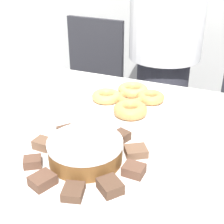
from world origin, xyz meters
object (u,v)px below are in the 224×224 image
Objects in this scene: napkin at (7,93)px; frosted_cake at (85,150)px; office_chair_left at (85,97)px; plate_cake at (86,161)px; person_standing at (165,48)px; plate_donuts at (131,102)px.

frosted_cake is at bearing -29.43° from napkin.
plate_cake is at bearing -56.73° from office_chair_left.
napkin is at bearing 150.57° from plate_cake.
person_standing is 9.46× the size of napkin.
office_chair_left is 5.61× the size of napkin.
frosted_cake reaches higher than plate_cake.
person_standing is at bearing 93.97° from plate_donuts.
office_chair_left is 2.30× the size of plate_donuts.
person_standing is 7.67× the size of frosted_cake.
plate_cake is 1.80× the size of frosted_cake.
plate_donuts is at bearing 92.92° from frosted_cake.
person_standing is 0.90m from napkin.
office_chair_left is 0.79m from napkin.
person_standing is 4.27× the size of plate_cake.
person_standing reaches higher than napkin.
plate_donuts is at bearing -44.15° from office_chair_left.
frosted_cake is 1.23× the size of napkin.
plate_cake is at bearing -29.43° from napkin.
plate_donuts is 2.44× the size of napkin.
plate_cake is 0.91× the size of plate_donuts.
frosted_cake reaches higher than napkin.
plate_donuts is at bearing -86.03° from person_standing.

